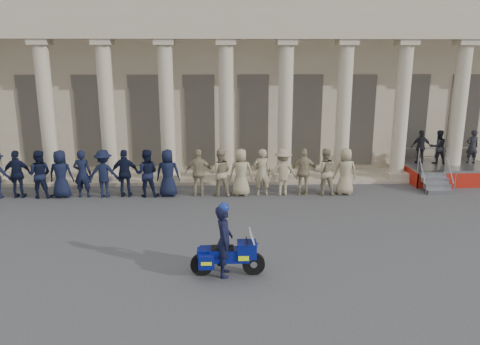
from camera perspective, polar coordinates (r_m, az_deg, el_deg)
ground at (r=13.81m, az=-6.83°, el=-9.94°), size 90.00×90.00×0.00m
building at (r=27.38m, az=-4.59°, el=11.69°), size 40.00×12.50×9.00m
officer_rank at (r=19.64m, az=-15.66°, el=-0.12°), size 20.15×0.74×1.95m
reviewing_stand at (r=23.35m, az=23.67°, el=1.84°), size 3.77×3.74×2.31m
motorcycle at (r=12.35m, az=-1.43°, el=-10.07°), size 1.95×0.80×1.25m
rider at (r=12.18m, az=-1.95°, el=-8.19°), size 0.46×0.69×1.99m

